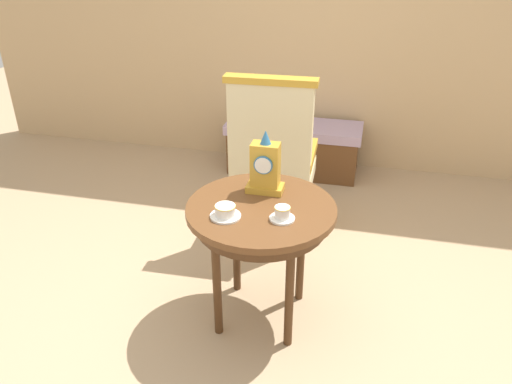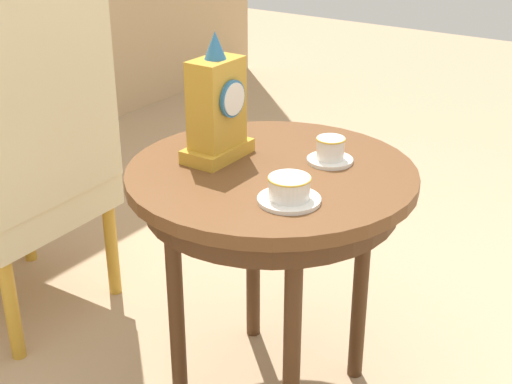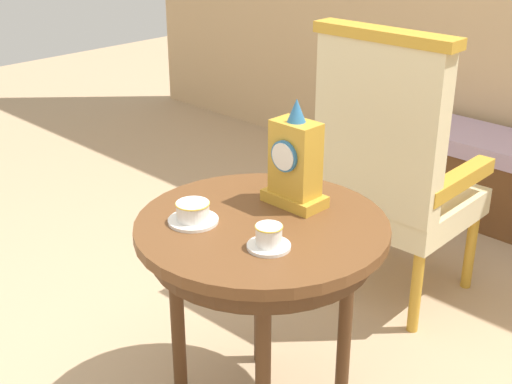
{
  "view_description": "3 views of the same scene",
  "coord_description": "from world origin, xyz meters",
  "px_view_note": "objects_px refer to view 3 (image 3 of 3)",
  "views": [
    {
      "loc": [
        0.55,
        -2.01,
        1.91
      ],
      "look_at": [
        0.04,
        0.15,
        0.73
      ],
      "focal_mm": 35.1,
      "sensor_mm": 36.0,
      "label": 1
    },
    {
      "loc": [
        -1.35,
        -0.84,
        1.41
      ],
      "look_at": [
        0.09,
        0.14,
        0.61
      ],
      "focal_mm": 50.55,
      "sensor_mm": 36.0,
      "label": 2
    },
    {
      "loc": [
        1.35,
        -1.23,
        1.6
      ],
      "look_at": [
        -0.01,
        0.15,
        0.74
      ],
      "focal_mm": 49.0,
      "sensor_mm": 36.0,
      "label": 3
    }
  ],
  "objects_px": {
    "window_bench": "(498,180)",
    "armchair": "(392,167)",
    "mantel_clock": "(295,163)",
    "side_table": "(262,245)",
    "teacup_left": "(193,213)",
    "teacup_right": "(269,238)"
  },
  "relations": [
    {
      "from": "window_bench",
      "to": "armchair",
      "type": "bearing_deg",
      "value": -88.73
    },
    {
      "from": "mantel_clock",
      "to": "side_table",
      "type": "bearing_deg",
      "value": -84.35
    },
    {
      "from": "armchair",
      "to": "mantel_clock",
      "type": "bearing_deg",
      "value": -81.84
    },
    {
      "from": "side_table",
      "to": "mantel_clock",
      "type": "height_order",
      "value": "mantel_clock"
    },
    {
      "from": "teacup_left",
      "to": "side_table",
      "type": "bearing_deg",
      "value": 44.9
    },
    {
      "from": "side_table",
      "to": "mantel_clock",
      "type": "distance_m",
      "value": 0.27
    },
    {
      "from": "teacup_left",
      "to": "mantel_clock",
      "type": "relative_size",
      "value": 0.44
    },
    {
      "from": "armchair",
      "to": "window_bench",
      "type": "bearing_deg",
      "value": 91.27
    },
    {
      "from": "teacup_right",
      "to": "mantel_clock",
      "type": "distance_m",
      "value": 0.31
    },
    {
      "from": "teacup_left",
      "to": "teacup_right",
      "type": "bearing_deg",
      "value": 8.57
    },
    {
      "from": "mantel_clock",
      "to": "armchair",
      "type": "bearing_deg",
      "value": 98.16
    },
    {
      "from": "armchair",
      "to": "teacup_right",
      "type": "bearing_deg",
      "value": -75.87
    },
    {
      "from": "side_table",
      "to": "armchair",
      "type": "relative_size",
      "value": 0.66
    },
    {
      "from": "teacup_left",
      "to": "armchair",
      "type": "bearing_deg",
      "value": 88.35
    },
    {
      "from": "teacup_right",
      "to": "armchair",
      "type": "distance_m",
      "value": 0.98
    },
    {
      "from": "teacup_left",
      "to": "armchair",
      "type": "distance_m",
      "value": 0.99
    },
    {
      "from": "teacup_left",
      "to": "teacup_right",
      "type": "relative_size",
      "value": 1.23
    },
    {
      "from": "teacup_right",
      "to": "mantel_clock",
      "type": "height_order",
      "value": "mantel_clock"
    },
    {
      "from": "mantel_clock",
      "to": "armchair",
      "type": "distance_m",
      "value": 0.73
    },
    {
      "from": "teacup_left",
      "to": "armchair",
      "type": "height_order",
      "value": "armchair"
    },
    {
      "from": "mantel_clock",
      "to": "window_bench",
      "type": "height_order",
      "value": "mantel_clock"
    },
    {
      "from": "teacup_left",
      "to": "window_bench",
      "type": "xyz_separation_m",
      "value": [
        0.01,
        2.01,
        -0.5
      ]
    }
  ]
}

